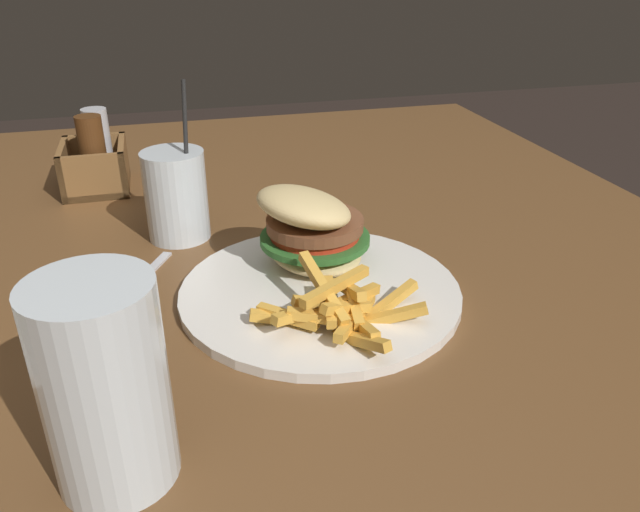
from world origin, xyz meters
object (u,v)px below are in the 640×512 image
(meal_plate_near, at_px, (316,260))
(beer_glass, at_px, (106,391))
(juice_glass, at_px, (175,200))
(spoon, at_px, (110,305))
(condiment_caddy, at_px, (96,161))

(meal_plate_near, height_order, beer_glass, beer_glass)
(meal_plate_near, xyz_separation_m, juice_glass, (0.16, 0.13, 0.02))
(spoon, bearing_deg, meal_plate_near, 117.21)
(condiment_caddy, bearing_deg, juice_glass, -153.19)
(beer_glass, distance_m, juice_glass, 0.37)
(beer_glass, bearing_deg, juice_glass, -9.26)
(meal_plate_near, xyz_separation_m, beer_glass, (-0.21, 0.19, 0.04))
(spoon, bearing_deg, juice_glass, -177.54)
(meal_plate_near, bearing_deg, beer_glass, 137.99)
(juice_glass, xyz_separation_m, spoon, (-0.15, 0.07, -0.04))
(beer_glass, xyz_separation_m, juice_glass, (0.37, -0.06, -0.02))
(meal_plate_near, relative_size, juice_glass, 1.51)
(meal_plate_near, distance_m, juice_glass, 0.20)
(beer_glass, bearing_deg, meal_plate_near, -42.01)
(beer_glass, bearing_deg, condiment_caddy, 4.04)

